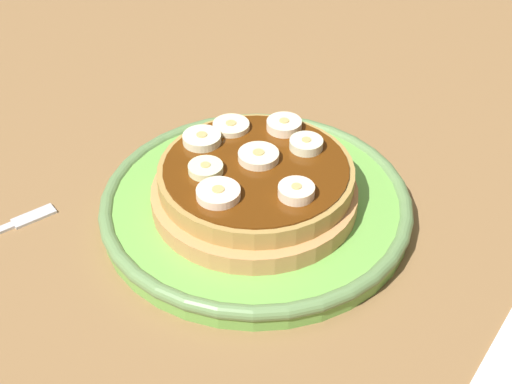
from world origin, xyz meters
The scene contains 11 objects.
ground_plane centered at (0.00, 0.00, -1.50)cm, with size 140.00×140.00×3.00cm, color olive.
plate centered at (0.00, 0.00, 1.10)cm, with size 25.14×25.14×2.03cm.
pancake_stack centered at (-0.01, -0.40, 3.28)cm, with size 16.28×16.28×3.28cm.
banana_slice_0 centered at (-0.23, 0.92, 5.22)cm, with size 3.22×3.22×0.89cm.
banana_slice_1 centered at (3.65, -2.89, 5.30)cm, with size 2.72×2.72×1.06cm.
banana_slice_2 centered at (-3.62, -1.51, 5.21)cm, with size 2.70×2.70×0.87cm.
banana_slice_3 centered at (-3.14, 4.74, 5.13)cm, with size 3.06×3.06×0.72cm.
banana_slice_4 centered at (3.40, 3.25, 5.27)cm, with size 2.69×2.69×1.00cm.
banana_slice_5 centered at (-1.92, -4.24, 5.23)cm, with size 3.29×3.29×0.90cm.
banana_slice_6 centered at (1.18, 5.58, 5.28)cm, with size 2.92×2.92×1.01cm.
banana_slice_7 centered at (-4.96, 2.28, 5.24)cm, with size 3.13×3.13×0.93cm.
Camera 1 is at (9.57, -44.41, 38.85)cm, focal length 51.31 mm.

